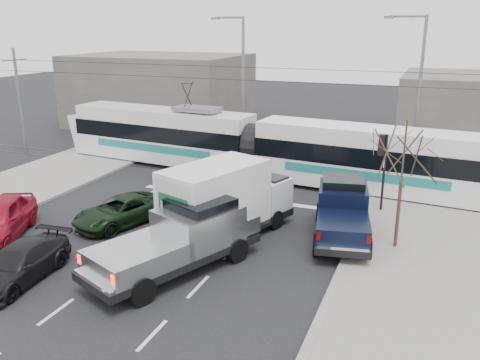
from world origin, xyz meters
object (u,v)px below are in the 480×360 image
(green_car, at_px, (121,211))
(silver_pickup, at_px, (183,237))
(dark_car, at_px, (19,264))
(street_lamp_far, at_px, (241,76))
(box_truck, at_px, (225,202))
(navy_pickup, at_px, (342,210))
(street_lamp_near, at_px, (416,86))
(bare_tree, at_px, (404,156))
(traffic_signal, at_px, (382,156))
(tram, at_px, (255,145))

(green_car, bearing_deg, silver_pickup, -12.56)
(green_car, xyz_separation_m, dark_car, (-0.29, -5.68, 0.01))
(street_lamp_far, height_order, green_car, street_lamp_far)
(box_truck, xyz_separation_m, dark_car, (-5.16, -5.90, -0.98))
(street_lamp_far, distance_m, navy_pickup, 16.57)
(street_lamp_near, height_order, dark_car, street_lamp_near)
(bare_tree, distance_m, box_truck, 7.15)
(street_lamp_far, bearing_deg, dark_car, -90.11)
(box_truck, bearing_deg, traffic_signal, 63.92)
(tram, height_order, silver_pickup, tram)
(traffic_signal, distance_m, navy_pickup, 3.94)
(bare_tree, relative_size, street_lamp_far, 0.56)
(tram, relative_size, green_car, 5.72)
(tram, bearing_deg, silver_pickup, -77.18)
(silver_pickup, height_order, dark_car, silver_pickup)
(street_lamp_near, bearing_deg, dark_car, -121.55)
(traffic_signal, distance_m, street_lamp_near, 7.91)
(street_lamp_near, relative_size, dark_car, 2.11)
(traffic_signal, distance_m, box_truck, 7.81)
(traffic_signal, bearing_deg, tram, 154.24)
(tram, bearing_deg, street_lamp_far, 123.97)
(street_lamp_near, xyz_separation_m, navy_pickup, (-1.93, -10.93, -3.97))
(traffic_signal, xyz_separation_m, box_truck, (-5.53, -5.39, -1.15))
(street_lamp_near, xyz_separation_m, dark_car, (-11.54, -18.79, -4.49))
(bare_tree, distance_m, green_car, 12.08)
(silver_pickup, bearing_deg, green_car, 171.61)
(navy_pickup, bearing_deg, dark_car, -151.84)
(green_car, bearing_deg, street_lamp_far, 109.83)
(green_car, relative_size, dark_car, 1.03)
(tram, distance_m, green_car, 9.75)
(navy_pickup, xyz_separation_m, dark_car, (-9.61, -7.86, -0.53))
(box_truck, height_order, dark_car, box_truck)
(street_lamp_near, xyz_separation_m, box_truck, (-6.38, -12.89, -3.52))
(street_lamp_far, distance_m, box_truck, 16.14)
(street_lamp_far, bearing_deg, traffic_signal, -41.72)
(bare_tree, xyz_separation_m, street_lamp_near, (-0.29, 11.50, 1.32))
(silver_pickup, bearing_deg, box_truck, 106.34)
(traffic_signal, distance_m, green_car, 12.02)
(bare_tree, height_order, navy_pickup, bare_tree)
(tram, height_order, box_truck, tram)
(silver_pickup, xyz_separation_m, green_car, (-4.52, 2.77, -0.60))
(street_lamp_near, bearing_deg, tram, -154.73)
(street_lamp_far, xyz_separation_m, green_car, (0.25, -15.12, -4.50))
(bare_tree, relative_size, dark_car, 1.17)
(tram, distance_m, navy_pickup, 9.49)
(green_car, bearing_deg, street_lamp_near, 68.27)
(traffic_signal, height_order, green_car, traffic_signal)
(tram, relative_size, dark_car, 5.89)
(traffic_signal, height_order, street_lamp_near, street_lamp_near)
(bare_tree, distance_m, silver_pickup, 8.67)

